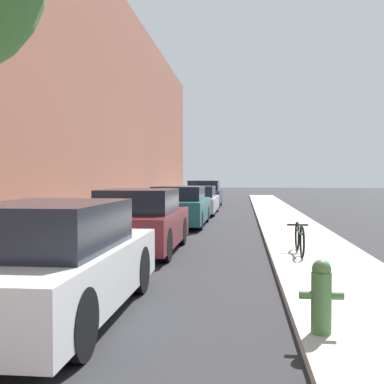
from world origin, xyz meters
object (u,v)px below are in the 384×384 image
(parked_car_maroon, at_px, (140,222))
(bicycle, at_px, (299,238))
(parked_car_teal, at_px, (180,207))
(fire_hydrant, at_px, (321,295))
(parked_car_silver, at_px, (196,201))
(parked_car_navy, at_px, (204,194))
(parked_car_white, at_px, (53,263))

(parked_car_maroon, height_order, bicycle, parked_car_maroon)
(parked_car_teal, xyz_separation_m, fire_hydrant, (2.97, -11.46, -0.15))
(fire_hydrant, bearing_deg, parked_car_silver, 99.86)
(bicycle, bearing_deg, parked_car_maroon, 169.78)
(parked_car_teal, relative_size, fire_hydrant, 5.85)
(parked_car_silver, relative_size, parked_car_navy, 1.16)
(parked_car_white, xyz_separation_m, parked_car_maroon, (-0.05, 5.08, 0.01))
(fire_hydrant, bearing_deg, parked_car_maroon, 118.62)
(parked_car_silver, bearing_deg, bicycle, -74.41)
(parked_car_maroon, xyz_separation_m, bicycle, (3.45, -0.64, -0.24))
(parked_car_white, distance_m, fire_hydrant, 3.10)
(fire_hydrant, relative_size, bicycle, 0.49)
(parked_car_teal, relative_size, bicycle, 2.87)
(parked_car_white, distance_m, parked_car_silver, 16.20)
(parked_car_white, distance_m, parked_car_navy, 21.65)
(parked_car_white, bearing_deg, parked_car_teal, 89.62)
(parked_car_teal, distance_m, parked_car_silver, 5.32)
(bicycle, bearing_deg, parked_car_silver, 105.90)
(parked_car_silver, distance_m, bicycle, 12.22)
(parked_car_navy, bearing_deg, parked_car_white, -90.15)
(parked_car_white, distance_m, bicycle, 5.60)
(parked_car_navy, bearing_deg, parked_car_maroon, -90.37)
(parked_car_teal, relative_size, parked_car_silver, 0.94)
(parked_car_maroon, height_order, parked_car_teal, parked_car_maroon)
(parked_car_silver, relative_size, fire_hydrant, 6.23)
(parked_car_navy, xyz_separation_m, bicycle, (3.35, -17.21, -0.27))
(parked_car_silver, bearing_deg, parked_car_maroon, -90.88)
(parked_car_maroon, relative_size, fire_hydrant, 5.30)
(parked_car_white, xyz_separation_m, bicycle, (3.41, 4.44, -0.22))
(parked_car_teal, bearing_deg, parked_car_silver, 89.46)
(parked_car_teal, height_order, bicycle, parked_car_teal)
(parked_car_navy, relative_size, bicycle, 2.65)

